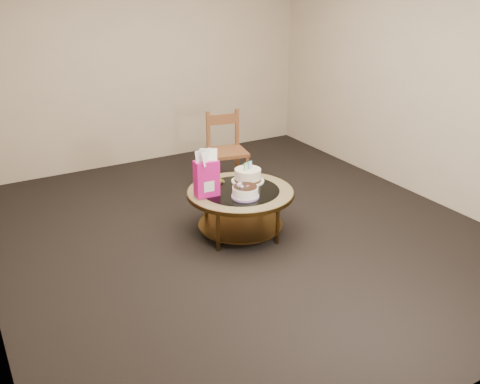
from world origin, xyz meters
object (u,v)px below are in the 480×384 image
gift_bag (206,173)px  dining_chair (226,150)px  coffee_table (240,198)px  cream_cake (248,176)px  decorated_cake (245,192)px

gift_bag → dining_chair: gift_bag is taller
gift_bag → dining_chair: bearing=58.3°
coffee_table → dining_chair: (0.46, 1.13, 0.07)m
gift_bag → cream_cake: bearing=16.5°
decorated_cake → cream_cake: cream_cake is taller
dining_chair → cream_cake: bearing=-95.8°
coffee_table → decorated_cake: 0.22m
decorated_cake → gift_bag: 0.39m
coffee_table → decorated_cake: bearing=-106.0°
coffee_table → cream_cake: (0.17, 0.15, 0.14)m
coffee_table → dining_chair: 1.22m
gift_bag → dining_chair: 1.36m
coffee_table → dining_chair: bearing=67.9°
gift_bag → dining_chair: size_ratio=0.49×
coffee_table → decorated_cake: decorated_cake is taller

